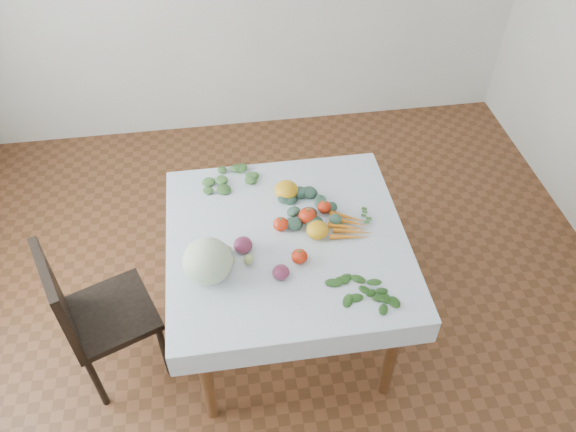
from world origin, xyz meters
The scene contains 18 objects.
ground centered at (0.00, 0.00, 0.00)m, with size 4.00×4.00×0.00m, color brown.
table centered at (0.00, 0.00, 0.65)m, with size 1.00×1.00×0.75m.
tablecloth centered at (0.00, 0.00, 0.75)m, with size 1.12×1.12×0.01m, color white.
chair centered at (-0.96, -0.11, 0.51)m, with size 0.53×0.53×0.90m.
cabbage centered at (-0.37, -0.17, 0.85)m, with size 0.22×0.22×0.20m, color beige.
tomato_a centered at (0.12, 0.10, 0.79)m, with size 0.09×0.09×0.08m, color red.
tomato_b centered at (0.21, 0.15, 0.79)m, with size 0.07×0.07×0.06m, color red.
tomato_c centered at (-0.02, 0.06, 0.79)m, with size 0.07×0.07×0.06m, color red.
tomato_d centered at (0.04, -0.15, 0.79)m, with size 0.07×0.07×0.06m, color red.
heirloom_back centered at (0.04, 0.29, 0.80)m, with size 0.12×0.12×0.08m, color gold.
heirloom_front centered at (0.15, 0.00, 0.79)m, with size 0.11×0.11×0.07m, color gold.
onion_a centered at (-0.21, -0.05, 0.79)m, with size 0.09×0.09×0.07m, color #5F1B3B.
onion_b centered at (-0.06, -0.23, 0.79)m, with size 0.08×0.08×0.06m, color #5F1B3B.
tomatillo_cluster centered at (-0.25, -0.11, 0.78)m, with size 0.10×0.12×0.05m.
carrot_bunch centered at (0.31, 0.01, 0.77)m, with size 0.20×0.21×0.03m.
kale_bunch centered at (0.14, 0.17, 0.78)m, with size 0.33×0.25×0.04m.
basil_bunch centered at (0.29, -0.36, 0.76)m, with size 0.28×0.21×0.01m.
dill_bunch centered at (-0.24, 0.44, 0.77)m, with size 0.27×0.21×0.03m.
Camera 1 is at (-0.26, -1.77, 2.70)m, focal length 35.00 mm.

